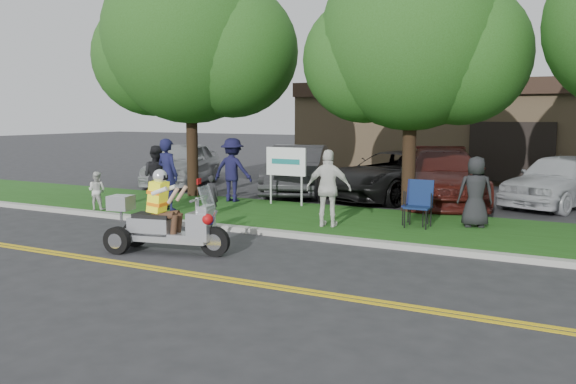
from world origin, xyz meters
The scene contains 24 objects.
ground centered at (0.00, 0.00, 0.00)m, with size 120.00×120.00×0.00m, color #28282B.
centerline_near centered at (0.00, -0.58, 0.01)m, with size 60.00×0.10×0.01m, color gold.
centerline_far centered at (0.00, -0.42, 0.01)m, with size 60.00×0.10×0.01m, color gold.
curb centered at (0.00, 3.05, 0.06)m, with size 60.00×0.25×0.12m, color #A8A89E.
grass_verge centered at (0.00, 5.20, 0.06)m, with size 60.00×4.00×0.10m, color #1E4913.
commercial_building centered at (2.00, 18.98, 2.01)m, with size 18.00×8.20×4.00m.
tree_left centered at (-6.44, 7.03, 4.85)m, with size 6.62×5.40×7.78m.
tree_mid centered at (0.55, 7.23, 4.43)m, with size 5.88×4.80×7.05m.
business_sign centered at (-2.90, 6.60, 1.26)m, with size 1.25×0.06×1.75m.
trike_scooter centered at (-2.36, 0.54, 0.57)m, with size 2.51×1.06×1.65m.
lawn_chair_a centered at (1.42, 5.11, 0.71)m, with size 0.58×0.60×1.08m.
lawn_chair_b centered at (1.28, 5.37, 0.69)m, with size 0.56×0.58×1.05m.
spectator_adult_left centered at (-5.21, 4.19, 1.08)m, with size 0.71×0.47×1.94m, color #141539.
spectator_adult_mid centered at (-5.82, 4.45, 0.97)m, with size 0.84×0.66×1.73m, color black.
spectator_adult_right centered at (-0.44, 4.10, 1.00)m, with size 1.05×0.44×1.79m, color white.
spectator_chair_a centered at (-4.64, 6.49, 1.05)m, with size 1.22×0.70×1.88m, color #151336.
spectator_chair_b centered at (2.56, 5.65, 0.92)m, with size 0.80×0.52×1.64m, color black.
child_left centered at (-3.91, 4.37, 0.61)m, with size 0.37×0.24×1.01m, color black.
child_right centered at (-7.02, 3.40, 0.63)m, with size 0.51×0.39×1.04m, color silver.
parked_car_far_left centered at (-9.00, 9.68, 0.83)m, with size 1.95×4.85×1.65m, color #97999E.
parked_car_left centered at (-4.02, 9.50, 0.82)m, with size 1.73×4.96×1.63m, color #29292B.
parked_car_mid centered at (-0.77, 9.93, 0.76)m, with size 2.51×5.44×1.51m, color black.
parked_car_right centered at (0.80, 9.63, 0.83)m, with size 2.32×5.70×1.65m, color #41130F.
parked_car_far_right centered at (4.00, 10.64, 0.79)m, with size 1.86×4.62×1.57m, color #B3B6BB.
Camera 1 is at (5.30, -8.61, 2.72)m, focal length 38.00 mm.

